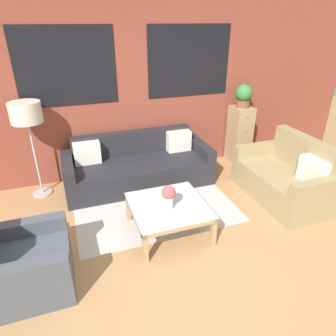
% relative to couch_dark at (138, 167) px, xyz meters
% --- Properties ---
extents(ground_plane, '(16.00, 16.00, 0.00)m').
position_rel_couch_dark_xyz_m(ground_plane, '(0.08, -1.95, -0.28)').
color(ground_plane, '#AD7F51').
extents(wall_back_brick, '(8.40, 0.09, 2.80)m').
position_rel_couch_dark_xyz_m(wall_back_brick, '(0.08, 0.49, 1.13)').
color(wall_back_brick, brown).
rests_on(wall_back_brick, ground_plane).
extents(rug, '(2.21, 1.53, 0.00)m').
position_rel_couch_dark_xyz_m(rug, '(0.03, -0.76, -0.27)').
color(rug, '#BCB7B2').
rests_on(rug, ground_plane).
extents(couch_dark, '(2.29, 0.88, 0.78)m').
position_rel_couch_dark_xyz_m(couch_dark, '(0.00, 0.00, 0.00)').
color(couch_dark, '#232328').
rests_on(couch_dark, ground_plane).
extents(settee_vintage, '(0.80, 1.44, 0.92)m').
position_rel_couch_dark_xyz_m(settee_vintage, '(1.92, -1.17, 0.03)').
color(settee_vintage, '#99845B').
rests_on(settee_vintage, ground_plane).
extents(armchair_corner, '(0.80, 0.79, 0.84)m').
position_rel_couch_dark_xyz_m(armchair_corner, '(-1.58, -1.72, 0.00)').
color(armchair_corner, '#474C56').
rests_on(armchair_corner, ground_plane).
extents(coffee_table, '(0.90, 0.90, 0.40)m').
position_rel_couch_dark_xyz_m(coffee_table, '(0.03, -1.38, 0.07)').
color(coffee_table, silver).
rests_on(coffee_table, ground_plane).
extents(floor_lamp, '(0.42, 0.42, 1.42)m').
position_rel_couch_dark_xyz_m(floor_lamp, '(-1.49, 0.15, 0.95)').
color(floor_lamp, '#B2B2B7').
rests_on(floor_lamp, ground_plane).
extents(drawer_cabinet, '(0.34, 0.41, 1.03)m').
position_rel_couch_dark_xyz_m(drawer_cabinet, '(1.97, 0.21, 0.24)').
color(drawer_cabinet, tan).
rests_on(drawer_cabinet, ground_plane).
extents(potted_plant, '(0.29, 0.29, 0.39)m').
position_rel_couch_dark_xyz_m(potted_plant, '(1.97, 0.21, 0.96)').
color(potted_plant, brown).
rests_on(potted_plant, drawer_cabinet).
extents(flower_vase, '(0.16, 0.16, 0.30)m').
position_rel_couch_dark_xyz_m(flower_vase, '(0.01, -1.44, 0.30)').
color(flower_vase, silver).
rests_on(flower_vase, coffee_table).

